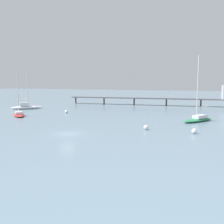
{
  "coord_description": "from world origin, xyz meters",
  "views": [
    {
      "loc": [
        22.59,
        -35.73,
        8.56
      ],
      "look_at": [
        0.0,
        18.95,
        1.5
      ],
      "focal_mm": 41.77,
      "sensor_mm": 36.0,
      "label": 1
    }
  ],
  "objects_px": {
    "pier": "(191,95)",
    "mooring_buoy_far": "(194,131)",
    "sailboat_green": "(198,118)",
    "sailboat_white": "(26,106)",
    "sailboat_red": "(19,114)",
    "mooring_buoy_mid": "(66,112)",
    "mooring_buoy_near": "(146,127)"
  },
  "relations": [
    {
      "from": "pier",
      "to": "mooring_buoy_far",
      "type": "xyz_separation_m",
      "value": [
        5.34,
        -47.78,
        -3.32
      ]
    },
    {
      "from": "sailboat_green",
      "to": "sailboat_white",
      "type": "xyz_separation_m",
      "value": [
        -50.62,
        5.68,
        0.07
      ]
    },
    {
      "from": "sailboat_red",
      "to": "sailboat_green",
      "type": "height_order",
      "value": "sailboat_green"
    },
    {
      "from": "sailboat_red",
      "to": "sailboat_green",
      "type": "distance_m",
      "value": 42.15
    },
    {
      "from": "sailboat_white",
      "to": "sailboat_green",
      "type": "bearing_deg",
      "value": -6.4
    },
    {
      "from": "mooring_buoy_mid",
      "to": "mooring_buoy_far",
      "type": "xyz_separation_m",
      "value": [
        34.05,
        -15.42,
        0.0
      ]
    },
    {
      "from": "sailboat_green",
      "to": "mooring_buoy_near",
      "type": "xyz_separation_m",
      "value": [
        -7.75,
        -13.6,
        -0.32
      ]
    },
    {
      "from": "pier",
      "to": "sailboat_red",
      "type": "relative_size",
      "value": 5.96
    },
    {
      "from": "pier",
      "to": "mooring_buoy_far",
      "type": "bearing_deg",
      "value": -83.62
    },
    {
      "from": "sailboat_white",
      "to": "mooring_buoy_near",
      "type": "height_order",
      "value": "sailboat_white"
    },
    {
      "from": "pier",
      "to": "sailboat_white",
      "type": "relative_size",
      "value": 4.81
    },
    {
      "from": "mooring_buoy_near",
      "to": "mooring_buoy_far",
      "type": "height_order",
      "value": "mooring_buoy_far"
    },
    {
      "from": "pier",
      "to": "sailboat_red",
      "type": "bearing_deg",
      "value": -131.31
    },
    {
      "from": "sailboat_red",
      "to": "mooring_buoy_far",
      "type": "relative_size",
      "value": 11.45
    },
    {
      "from": "sailboat_red",
      "to": "sailboat_white",
      "type": "height_order",
      "value": "sailboat_white"
    },
    {
      "from": "pier",
      "to": "mooring_buoy_near",
      "type": "xyz_separation_m",
      "value": [
        -2.82,
        -47.39,
        -3.32
      ]
    },
    {
      "from": "mooring_buoy_near",
      "to": "sailboat_white",
      "type": "bearing_deg",
      "value": 155.79
    },
    {
      "from": "mooring_buoy_near",
      "to": "pier",
      "type": "bearing_deg",
      "value": 86.59
    },
    {
      "from": "sailboat_white",
      "to": "mooring_buoy_mid",
      "type": "relative_size",
      "value": 14.3
    },
    {
      "from": "mooring_buoy_mid",
      "to": "sailboat_green",
      "type": "bearing_deg",
      "value": -2.44
    },
    {
      "from": "pier",
      "to": "mooring_buoy_mid",
      "type": "height_order",
      "value": "pier"
    },
    {
      "from": "sailboat_green",
      "to": "mooring_buoy_near",
      "type": "distance_m",
      "value": 15.66
    },
    {
      "from": "sailboat_white",
      "to": "mooring_buoy_mid",
      "type": "distance_m",
      "value": 17.51
    },
    {
      "from": "sailboat_red",
      "to": "sailboat_green",
      "type": "relative_size",
      "value": 0.71
    },
    {
      "from": "sailboat_red",
      "to": "mooring_buoy_far",
      "type": "bearing_deg",
      "value": -8.5
    },
    {
      "from": "mooring_buoy_mid",
      "to": "mooring_buoy_far",
      "type": "relative_size",
      "value": 0.99
    },
    {
      "from": "pier",
      "to": "sailboat_green",
      "type": "xyz_separation_m",
      "value": [
        4.93,
        -33.8,
        -3.01
      ]
    },
    {
      "from": "sailboat_green",
      "to": "mooring_buoy_mid",
      "type": "distance_m",
      "value": 33.67
    },
    {
      "from": "pier",
      "to": "sailboat_white",
      "type": "bearing_deg",
      "value": -148.39
    },
    {
      "from": "sailboat_white",
      "to": "mooring_buoy_near",
      "type": "distance_m",
      "value": 47.01
    },
    {
      "from": "mooring_buoy_near",
      "to": "mooring_buoy_mid",
      "type": "relative_size",
      "value": 0.99
    },
    {
      "from": "sailboat_red",
      "to": "pier",
      "type": "bearing_deg",
      "value": 48.69
    }
  ]
}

